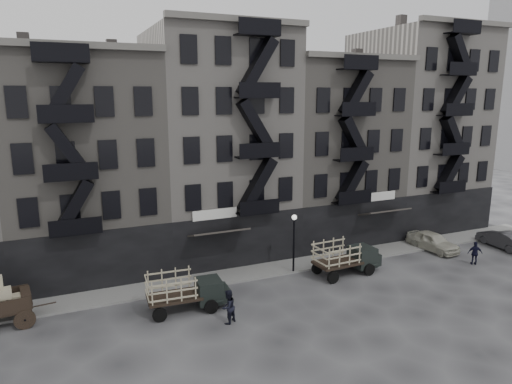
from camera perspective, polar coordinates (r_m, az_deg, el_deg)
name	(u,v)px	position (r m, az deg, el deg)	size (l,w,h in m)	color
ground	(271,295)	(29.60, 1.86, -12.71)	(140.00, 140.00, 0.00)	#38383A
sidewalk	(248,273)	(32.71, -1.00, -10.06)	(55.00, 2.50, 0.15)	slate
building_midwest	(84,165)	(34.44, -20.70, 3.12)	(10.00, 11.35, 16.20)	slate
building_center	(218,145)	(36.18, -4.76, 5.86)	(10.00, 11.35, 18.20)	#A19B94
building_mideast	(326,151)	(40.61, 8.79, 5.03)	(10.00, 11.35, 16.20)	slate
building_east	(416,131)	(46.56, 19.41, 7.24)	(10.00, 11.35, 19.20)	#A19B94
lamp_post	(294,236)	(32.02, 4.77, -5.44)	(0.36, 0.36, 4.28)	black
stake_truck_west	(185,289)	(27.43, -8.81, -11.84)	(4.84, 2.22, 2.38)	black
stake_truck_east	(346,255)	(32.78, 11.17, -7.74)	(5.04, 2.28, 2.48)	black
car_east	(433,241)	(39.82, 21.22, -5.76)	(1.78, 4.43, 1.51)	#B7B5A4
car_far	(503,239)	(42.91, 28.46, -5.22)	(1.52, 4.35, 1.43)	#29292C
pedestrian_mid	(228,307)	(25.94, -3.51, -14.13)	(0.94, 0.73, 1.94)	black
policeman	(475,253)	(37.80, 25.69, -6.91)	(1.03, 0.43, 1.75)	black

